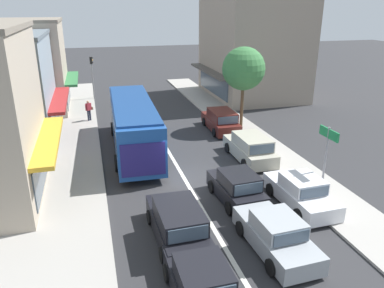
# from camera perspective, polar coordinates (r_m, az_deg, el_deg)

# --- Properties ---
(ground_plane) EXTENTS (140.00, 140.00, 0.00)m
(ground_plane) POSITION_cam_1_polar(r_m,az_deg,el_deg) (20.09, -0.95, -5.67)
(ground_plane) COLOR #2D2D30
(lane_centre_line) EXTENTS (0.20, 28.00, 0.01)m
(lane_centre_line) POSITION_cam_1_polar(r_m,az_deg,el_deg) (23.65, -3.37, -1.53)
(lane_centre_line) COLOR silver
(lane_centre_line) RESTS_ON ground
(sidewalk_left) EXTENTS (5.20, 44.00, 0.14)m
(sidewalk_left) POSITION_cam_1_polar(r_m,az_deg,el_deg) (25.17, -19.69, -1.20)
(sidewalk_left) COLOR #A39E96
(sidewalk_left) RESTS_ON ground
(kerb_right) EXTENTS (2.80, 44.00, 0.12)m
(kerb_right) POSITION_cam_1_polar(r_m,az_deg,el_deg) (27.24, 8.57, 1.41)
(kerb_right) COLOR #A39E96
(kerb_right) RESTS_ON ground
(shopfront_mid_block) EXTENTS (7.31, 8.26, 7.16)m
(shopfront_mid_block) POSITION_cam_1_polar(r_m,az_deg,el_deg) (27.89, -27.12, 7.33)
(shopfront_mid_block) COLOR #84939E
(shopfront_mid_block) RESTS_ON ground
(shopfront_far_end) EXTENTS (8.56, 7.30, 7.78)m
(shopfront_far_end) POSITION_cam_1_polar(r_m,az_deg,el_deg) (35.51, -24.92, 10.57)
(shopfront_far_end) COLOR #B2A38E
(shopfront_far_end) RESTS_ON ground
(building_right_far) EXTENTS (9.17, 10.54, 10.23)m
(building_right_far) POSITION_cam_1_polar(r_m,az_deg,el_deg) (38.89, 9.22, 14.70)
(building_right_far) COLOR gray
(building_right_far) RESTS_ON ground
(city_bus) EXTENTS (3.02, 10.94, 3.23)m
(city_bus) POSITION_cam_1_polar(r_m,az_deg,el_deg) (23.87, -8.92, 3.24)
(city_bus) COLOR #1E4C99
(city_bus) RESTS_ON ground
(sedan_queue_gap_filler) EXTENTS (2.03, 4.27, 1.47)m
(sedan_queue_gap_filler) POSITION_cam_1_polar(r_m,az_deg,el_deg) (14.93, 12.67, -13.36)
(sedan_queue_gap_filler) COLOR #9EA3A8
(sedan_queue_gap_filler) RESTS_ON ground
(wagon_adjacent_lane_lead) EXTENTS (1.99, 4.52, 1.58)m
(wagon_adjacent_lane_lead) POSITION_cam_1_polar(r_m,az_deg,el_deg) (15.11, -2.18, -11.98)
(wagon_adjacent_lane_lead) COLOR black
(wagon_adjacent_lane_lead) RESTS_ON ground
(hatchback_adjacent_lane_trail) EXTENTS (1.95, 3.77, 1.54)m
(hatchback_adjacent_lane_trail) POSITION_cam_1_polar(r_m,az_deg,el_deg) (17.98, 6.85, -6.61)
(hatchback_adjacent_lane_trail) COLOR black
(hatchback_adjacent_lane_trail) RESTS_ON ground
(sedan_behind_bus_mid) EXTENTS (1.91, 4.20, 1.47)m
(sedan_behind_bus_mid) POSITION_cam_1_polar(r_m,az_deg,el_deg) (12.41, 1.58, -20.83)
(sedan_behind_bus_mid) COLOR black
(sedan_behind_bus_mid) RESTS_ON ground
(parked_sedan_kerb_front) EXTENTS (1.99, 4.25, 1.47)m
(parked_sedan_kerb_front) POSITION_cam_1_polar(r_m,az_deg,el_deg) (18.23, 16.24, -7.11)
(parked_sedan_kerb_front) COLOR silver
(parked_sedan_kerb_front) RESTS_ON ground
(parked_wagon_kerb_second) EXTENTS (1.96, 4.51, 1.58)m
(parked_wagon_kerb_second) POSITION_cam_1_polar(r_m,az_deg,el_deg) (22.81, 8.86, -0.60)
(parked_wagon_kerb_second) COLOR #B7B29E
(parked_wagon_kerb_second) RESTS_ON ground
(parked_wagon_kerb_third) EXTENTS (2.03, 4.54, 1.58)m
(parked_wagon_kerb_third) POSITION_cam_1_polar(r_m,az_deg,el_deg) (27.94, 4.43, 3.54)
(parked_wagon_kerb_third) COLOR #561E19
(parked_wagon_kerb_third) RESTS_ON ground
(traffic_light_downstreet) EXTENTS (0.32, 0.24, 4.20)m
(traffic_light_downstreet) POSITION_cam_1_polar(r_m,az_deg,el_deg) (38.12, -15.00, 10.74)
(traffic_light_downstreet) COLOR gray
(traffic_light_downstreet) RESTS_ON ground
(directional_road_sign) EXTENTS (0.10, 1.40, 3.60)m
(directional_road_sign) POSITION_cam_1_polar(r_m,az_deg,el_deg) (18.49, 19.91, -0.32)
(directional_road_sign) COLOR gray
(directional_road_sign) RESTS_ON ground
(street_tree_right) EXTENTS (3.16, 3.16, 6.06)m
(street_tree_right) POSITION_cam_1_polar(r_m,az_deg,el_deg) (28.06, 7.87, 11.28)
(street_tree_right) COLOR brown
(street_tree_right) RESTS_ON ground
(pedestrian_with_handbag_near) EXTENTS (0.59, 0.52, 1.63)m
(pedestrian_with_handbag_near) POSITION_cam_1_polar(r_m,az_deg,el_deg) (30.92, -15.46, 5.14)
(pedestrian_with_handbag_near) COLOR #232838
(pedestrian_with_handbag_near) RESTS_ON sidewalk_left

